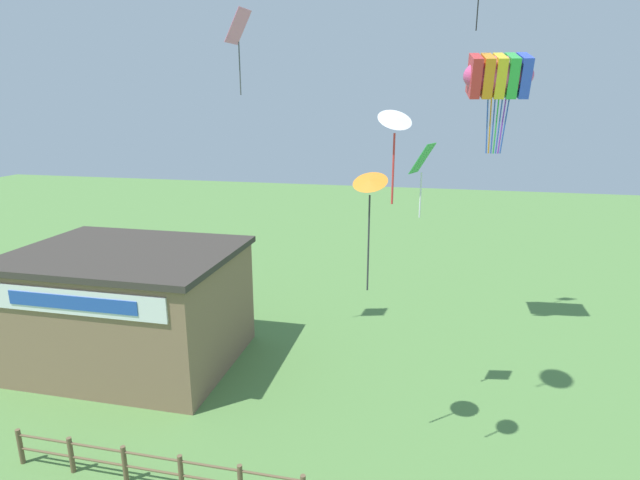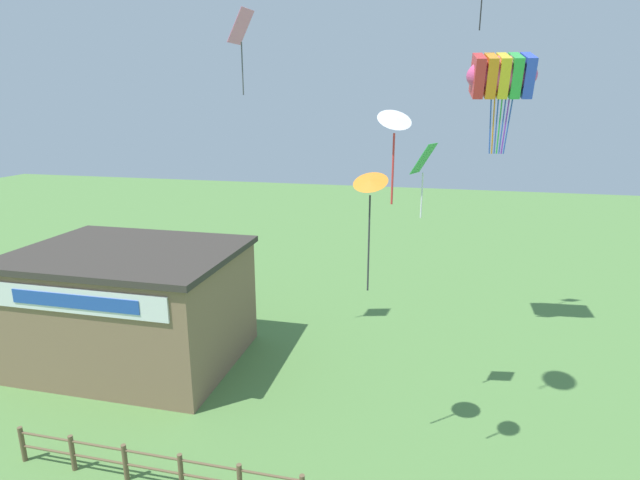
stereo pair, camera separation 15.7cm
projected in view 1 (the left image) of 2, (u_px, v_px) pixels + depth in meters
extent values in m
cylinder|color=brown|center=(20.00, 446.00, 14.61)|extent=(0.14, 0.14, 1.13)
cylinder|color=brown|center=(71.00, 455.00, 14.25)|extent=(0.14, 0.14, 1.13)
cylinder|color=brown|center=(125.00, 464.00, 13.89)|extent=(0.14, 0.14, 1.13)
cylinder|color=brown|center=(181.00, 473.00, 13.53)|extent=(0.14, 0.14, 1.13)
cube|color=#84664C|center=(130.00, 309.00, 20.21)|extent=(8.26, 6.20, 4.50)
cube|color=#38332D|center=(124.00, 253.00, 19.59)|extent=(8.56, 6.50, 0.24)
cube|color=white|center=(72.00, 302.00, 16.85)|extent=(7.02, 0.08, 0.90)
cube|color=#234CAD|center=(71.00, 303.00, 16.80)|extent=(4.95, 0.04, 0.49)
ellipsoid|color=#E54C8C|center=(498.00, 76.00, 20.23)|extent=(2.90, 2.04, 1.84)
cube|color=red|center=(474.00, 76.00, 20.36)|extent=(0.53, 1.90, 1.87)
cube|color=orange|center=(486.00, 76.00, 20.29)|extent=(0.53, 1.90, 1.87)
cube|color=yellow|center=(498.00, 76.00, 20.23)|extent=(0.53, 1.90, 1.87)
cube|color=green|center=(510.00, 75.00, 20.16)|extent=(0.53, 1.90, 1.87)
cube|color=blue|center=(522.00, 75.00, 20.10)|extent=(0.53, 1.90, 1.87)
cylinder|color=blue|center=(487.00, 124.00, 20.57)|extent=(0.22, 0.38, 2.42)
cylinder|color=orange|center=(490.00, 124.00, 20.53)|extent=(0.17, 0.39, 2.42)
cylinder|color=blue|center=(493.00, 124.00, 20.50)|extent=(0.11, 0.40, 2.42)
cylinder|color=green|center=(496.00, 124.00, 20.48)|extent=(0.05, 0.39, 2.42)
cylinder|color=blue|center=(499.00, 124.00, 20.46)|extent=(0.11, 0.40, 2.42)
cylinder|color=purple|center=(502.00, 124.00, 20.44)|extent=(0.17, 0.39, 2.42)
cylinder|color=blue|center=(505.00, 124.00, 20.43)|extent=(0.22, 0.38, 2.42)
cone|color=orange|center=(370.00, 181.00, 13.22)|extent=(1.11, 1.06, 0.50)
cylinder|color=#333338|center=(368.00, 244.00, 13.67)|extent=(0.05, 0.05, 2.70)
cone|color=white|center=(395.00, 119.00, 11.41)|extent=(1.04, 0.99, 0.49)
cylinder|color=red|center=(393.00, 169.00, 11.71)|extent=(0.05, 0.05, 1.66)
cube|color=pink|center=(238.00, 26.00, 18.95)|extent=(0.83, 1.08, 1.22)
cylinder|color=#4C4C51|center=(240.00, 69.00, 19.35)|extent=(0.05, 0.05, 1.96)
cube|color=green|center=(422.00, 158.00, 15.23)|extent=(0.80, 0.93, 0.93)
cylinder|color=white|center=(420.00, 195.00, 15.53)|extent=(0.05, 0.05, 1.42)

